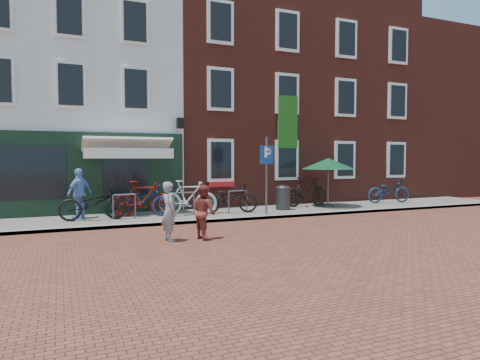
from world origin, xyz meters
name	(u,v)px	position (x,y,z in m)	size (l,w,h in m)	color
ground	(238,221)	(0.00, 0.00, 0.00)	(80.00, 80.00, 0.00)	brown
sidewalk	(247,213)	(1.00, 1.50, 0.05)	(24.00, 3.00, 0.10)	slate
building_stucco	(68,102)	(-5.00, 7.00, 4.50)	(8.00, 8.00, 9.00)	silver
building_brick_mid	(220,99)	(2.00, 7.00, 5.00)	(6.00, 8.00, 10.00)	maroon
building_brick_right	(322,105)	(8.00, 7.00, 5.00)	(6.00, 8.00, 10.00)	maroon
filler_right	(412,118)	(14.50, 7.00, 4.50)	(7.00, 8.00, 9.00)	maroon
litter_bin	(283,196)	(2.49, 1.43, 0.62)	(0.55, 0.55, 1.01)	#323234
parking_sign	(267,165)	(1.27, 0.41, 1.83)	(0.50, 0.08, 2.73)	#4C4C4F
parasol	(328,162)	(4.72, 1.67, 1.94)	(2.21, 2.21, 2.08)	#4C4C4F
woman	(169,211)	(-2.91, -2.46, 0.75)	(0.55, 0.36, 1.50)	slate
boy	(204,212)	(-2.00, -2.51, 0.70)	(0.68, 0.53, 1.41)	maroon
cafe_person	(80,193)	(-4.82, 1.93, 0.93)	(0.97, 0.40, 1.66)	#7C9AD4
bicycle_0	(93,203)	(-4.45, 1.35, 0.65)	(0.73, 2.09, 1.10)	black
bicycle_1	(143,199)	(-2.82, 1.62, 0.71)	(0.57, 2.02, 1.22)	#650A05
bicycle_2	(142,200)	(-2.84, 1.68, 0.65)	(0.73, 2.09, 1.10)	navy
bicycle_3	(188,197)	(-1.28, 1.41, 0.71)	(0.57, 2.02, 1.22)	#BCBCBE
bicycle_4	(229,198)	(0.23, 1.33, 0.65)	(0.73, 2.09, 1.10)	black
bicycle_5	(306,192)	(3.88, 1.99, 0.71)	(0.57, 2.02, 1.22)	black
bicycle_6	(389,190)	(7.99, 1.76, 0.65)	(0.73, 2.09, 1.10)	#132E4E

